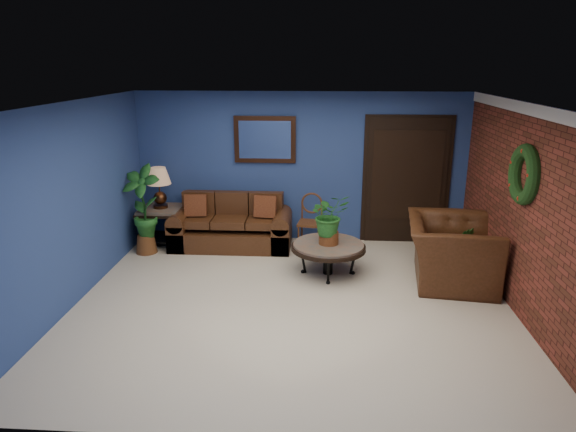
# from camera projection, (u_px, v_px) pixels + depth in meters

# --- Properties ---
(floor) EXTENTS (5.50, 5.50, 0.00)m
(floor) POSITION_uv_depth(u_px,v_px,m) (293.00, 303.00, 6.56)
(floor) COLOR beige
(floor) RESTS_ON ground
(wall_back) EXTENTS (5.50, 0.04, 2.50)m
(wall_back) POSITION_uv_depth(u_px,v_px,m) (301.00, 168.00, 8.59)
(wall_back) COLOR navy
(wall_back) RESTS_ON ground
(wall_left) EXTENTS (0.04, 5.00, 2.50)m
(wall_left) POSITION_uv_depth(u_px,v_px,m) (72.00, 205.00, 6.37)
(wall_left) COLOR navy
(wall_left) RESTS_ON ground
(wall_right_brick) EXTENTS (0.04, 5.00, 2.50)m
(wall_right_brick) POSITION_uv_depth(u_px,v_px,m) (526.00, 213.00, 6.03)
(wall_right_brick) COLOR maroon
(wall_right_brick) RESTS_ON ground
(ceiling) EXTENTS (5.50, 5.00, 0.02)m
(ceiling) POSITION_uv_depth(u_px,v_px,m) (293.00, 103.00, 5.84)
(ceiling) COLOR silver
(ceiling) RESTS_ON wall_back
(crown_molding) EXTENTS (0.03, 5.00, 0.14)m
(crown_molding) POSITION_uv_depth(u_px,v_px,m) (537.00, 111.00, 5.69)
(crown_molding) COLOR white
(crown_molding) RESTS_ON wall_right_brick
(wall_mirror) EXTENTS (1.02, 0.06, 0.77)m
(wall_mirror) POSITION_uv_depth(u_px,v_px,m) (265.00, 140.00, 8.45)
(wall_mirror) COLOR #432313
(wall_mirror) RESTS_ON wall_back
(closet_door) EXTENTS (1.44, 0.06, 2.18)m
(closet_door) POSITION_uv_depth(u_px,v_px,m) (406.00, 181.00, 8.51)
(closet_door) COLOR black
(closet_door) RESTS_ON wall_back
(wreath) EXTENTS (0.16, 0.72, 0.72)m
(wreath) POSITION_uv_depth(u_px,v_px,m) (524.00, 175.00, 5.95)
(wreath) COLOR black
(wreath) RESTS_ON wall_right_brick
(sofa) EXTENTS (1.96, 0.85, 0.88)m
(sofa) POSITION_uv_depth(u_px,v_px,m) (232.00, 229.00, 8.53)
(sofa) COLOR #4B2615
(sofa) RESTS_ON ground
(coffee_table) EXTENTS (1.07, 1.07, 0.46)m
(coffee_table) POSITION_uv_depth(u_px,v_px,m) (328.00, 247.00, 7.35)
(coffee_table) COLOR #55504A
(coffee_table) RESTS_ON ground
(end_table) EXTENTS (0.70, 0.70, 0.64)m
(end_table) POSITION_uv_depth(u_px,v_px,m) (162.00, 216.00, 8.52)
(end_table) COLOR #55504A
(end_table) RESTS_ON ground
(table_lamp) EXTENTS (0.39, 0.39, 0.65)m
(table_lamp) POSITION_uv_depth(u_px,v_px,m) (159.00, 183.00, 8.36)
(table_lamp) COLOR #432313
(table_lamp) RESTS_ON end_table
(side_chair) EXTENTS (0.43, 0.43, 0.89)m
(side_chair) POSITION_uv_depth(u_px,v_px,m) (311.00, 217.00, 8.43)
(side_chair) COLOR brown
(side_chair) RESTS_ON ground
(armchair) EXTENTS (1.35, 1.49, 0.88)m
(armchair) POSITION_uv_depth(u_px,v_px,m) (451.00, 252.00, 7.08)
(armchair) COLOR #4B2615
(armchair) RESTS_ON ground
(coffee_plant) EXTENTS (0.68, 0.64, 0.74)m
(coffee_plant) POSITION_uv_depth(u_px,v_px,m) (329.00, 217.00, 7.22)
(coffee_plant) COLOR brown
(coffee_plant) RESTS_ON coffee_table
(floor_plant) EXTENTS (0.33, 0.27, 0.73)m
(floor_plant) POSITION_uv_depth(u_px,v_px,m) (461.00, 251.00, 7.31)
(floor_plant) COLOR brown
(floor_plant) RESTS_ON ground
(tall_plant) EXTENTS (0.72, 0.59, 1.43)m
(tall_plant) POSITION_uv_depth(u_px,v_px,m) (143.00, 207.00, 8.06)
(tall_plant) COLOR brown
(tall_plant) RESTS_ON ground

